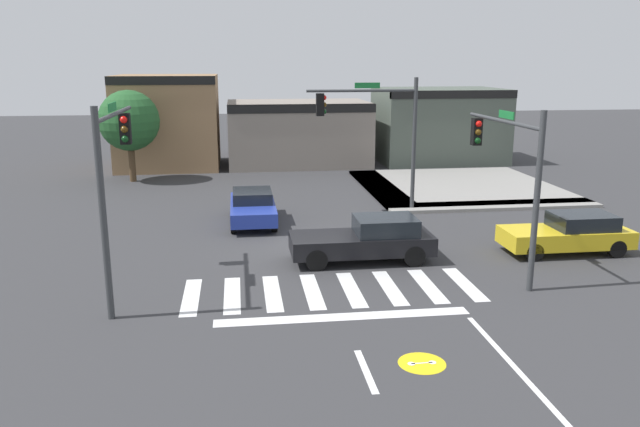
# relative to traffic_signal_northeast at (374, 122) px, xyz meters

# --- Properties ---
(ground_plane) EXTENTS (120.00, 120.00, 0.00)m
(ground_plane) POSITION_rel_traffic_signal_northeast_xyz_m (-3.30, -5.08, -4.01)
(ground_plane) COLOR #353538
(crosswalk_near) EXTENTS (8.64, 2.95, 0.01)m
(crosswalk_near) POSITION_rel_traffic_signal_northeast_xyz_m (-3.30, -9.58, -4.01)
(crosswalk_near) COLOR silver
(crosswalk_near) RESTS_ON ground_plane
(lane_markings) EXTENTS (6.80, 18.75, 0.01)m
(lane_markings) POSITION_rel_traffic_signal_northeast_xyz_m (-2.15, -16.50, -4.01)
(lane_markings) COLOR white
(lane_markings) RESTS_ON ground_plane
(bike_detector_marking) EXTENTS (1.08, 1.08, 0.01)m
(bike_detector_marking) POSITION_rel_traffic_signal_northeast_xyz_m (-1.99, -14.39, -4.01)
(bike_detector_marking) COLOR yellow
(bike_detector_marking) RESTS_ON ground_plane
(curb_corner_northeast) EXTENTS (10.00, 10.60, 0.15)m
(curb_corner_northeast) POSITION_rel_traffic_signal_northeast_xyz_m (5.19, 4.34, -3.94)
(curb_corner_northeast) COLOR gray
(curb_corner_northeast) RESTS_ON ground_plane
(storefront_row) EXTENTS (24.77, 6.04, 5.74)m
(storefront_row) POSITION_rel_traffic_signal_northeast_xyz_m (-1.33, 13.88, -1.56)
(storefront_row) COLOR #93704C
(storefront_row) RESTS_ON ground_plane
(traffic_signal_northeast) EXTENTS (4.86, 0.32, 5.90)m
(traffic_signal_northeast) POSITION_rel_traffic_signal_northeast_xyz_m (0.00, 0.00, 0.00)
(traffic_signal_northeast) COLOR #383A3D
(traffic_signal_northeast) RESTS_ON ground_plane
(traffic_signal_southwest) EXTENTS (0.32, 5.21, 5.53)m
(traffic_signal_southwest) POSITION_rel_traffic_signal_northeast_xyz_m (-9.36, -8.98, -0.16)
(traffic_signal_southwest) COLOR #383A3D
(traffic_signal_southwest) RESTS_ON ground_plane
(traffic_signal_southeast) EXTENTS (0.32, 5.51, 5.27)m
(traffic_signal_southeast) POSITION_rel_traffic_signal_northeast_xyz_m (2.48, -8.15, -0.40)
(traffic_signal_southeast) COLOR #383A3D
(traffic_signal_southeast) RESTS_ON ground_plane
(car_yellow) EXTENTS (4.41, 1.74, 1.40)m
(car_yellow) POSITION_rel_traffic_signal_northeast_xyz_m (5.53, -6.96, -3.31)
(car_yellow) COLOR gold
(car_yellow) RESTS_ON ground_plane
(car_black) EXTENTS (4.76, 1.83, 1.50)m
(car_black) POSITION_rel_traffic_signal_northeast_xyz_m (-1.70, -6.93, -3.26)
(car_black) COLOR black
(car_black) RESTS_ON ground_plane
(car_blue) EXTENTS (1.82, 4.40, 1.33)m
(car_blue) POSITION_rel_traffic_signal_northeast_xyz_m (-5.38, -1.26, -3.32)
(car_blue) COLOR #23389E
(car_blue) RESTS_ON ground_plane
(roadside_tree) EXTENTS (3.33, 3.33, 5.06)m
(roadside_tree) POSITION_rel_traffic_signal_northeast_xyz_m (-11.80, 8.92, -0.63)
(roadside_tree) COLOR #4C3823
(roadside_tree) RESTS_ON ground_plane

